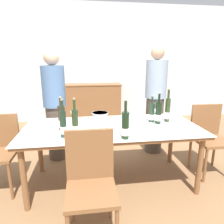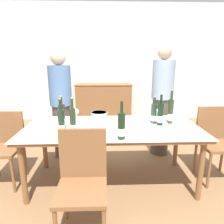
{
  "view_description": "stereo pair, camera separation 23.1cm",
  "coord_description": "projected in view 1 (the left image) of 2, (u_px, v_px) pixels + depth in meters",
  "views": [
    {
      "loc": [
        -0.31,
        -2.22,
        1.49
      ],
      "look_at": [
        0.0,
        0.0,
        0.91
      ],
      "focal_mm": 32.0,
      "sensor_mm": 36.0,
      "label": 1
    },
    {
      "loc": [
        -0.08,
        -2.24,
        1.49
      ],
      "look_at": [
        0.0,
        0.0,
        0.91
      ],
      "focal_mm": 32.0,
      "sensor_mm": 36.0,
      "label": 2
    }
  ],
  "objects": [
    {
      "name": "wine_glass_4",
      "position": [
        169.0,
        112.0,
        2.69
      ],
      "size": [
        0.07,
        0.07,
        0.13
      ],
      "color": "white",
      "rests_on": "dining_table"
    },
    {
      "name": "wine_bottle_2",
      "position": [
        158.0,
        113.0,
        2.45
      ],
      "size": [
        0.07,
        0.07,
        0.39
      ],
      "color": "black",
      "rests_on": "dining_table"
    },
    {
      "name": "wine_glass_3",
      "position": [
        73.0,
        113.0,
        2.62
      ],
      "size": [
        0.07,
        0.07,
        0.14
      ],
      "color": "white",
      "rests_on": "dining_table"
    },
    {
      "name": "sideboard_cabinet",
      "position": [
        93.0,
        103.0,
        4.87
      ],
      "size": [
        1.36,
        0.46,
        0.94
      ],
      "color": "brown",
      "rests_on": "ground_plane"
    },
    {
      "name": "wine_bottle_4",
      "position": [
        152.0,
        113.0,
        2.52
      ],
      "size": [
        0.07,
        0.07,
        0.35
      ],
      "color": "#1E3323",
      "rests_on": "dining_table"
    },
    {
      "name": "dining_table",
      "position": [
        112.0,
        132.0,
        2.38
      ],
      "size": [
        2.06,
        0.95,
        0.73
      ],
      "color": "brown",
      "rests_on": "ground_plane"
    },
    {
      "name": "person_guest_left",
      "position": [
        155.0,
        101.0,
        3.19
      ],
      "size": [
        0.33,
        0.33,
        1.7
      ],
      "color": "#51473D",
      "rests_on": "ground_plane"
    },
    {
      "name": "wine_glass_2",
      "position": [
        178.0,
        121.0,
        2.23
      ],
      "size": [
        0.07,
        0.07,
        0.15
      ],
      "color": "white",
      "rests_on": "dining_table"
    },
    {
      "name": "back_wall",
      "position": [
        96.0,
        64.0,
        4.93
      ],
      "size": [
        8.0,
        0.1,
        2.8
      ],
      "color": "silver",
      "rests_on": "ground_plane"
    },
    {
      "name": "wine_bottle_5",
      "position": [
        75.0,
        124.0,
        2.02
      ],
      "size": [
        0.07,
        0.07,
        0.41
      ],
      "color": "#28381E",
      "rests_on": "dining_table"
    },
    {
      "name": "wine_glass_0",
      "position": [
        153.0,
        111.0,
        2.71
      ],
      "size": [
        0.08,
        0.08,
        0.14
      ],
      "color": "white",
      "rests_on": "dining_table"
    },
    {
      "name": "ice_bucket",
      "position": [
        100.0,
        121.0,
        2.23
      ],
      "size": [
        0.18,
        0.18,
        0.2
      ],
      "color": "silver",
      "rests_on": "dining_table"
    },
    {
      "name": "wine_bottle_1",
      "position": [
        63.0,
        124.0,
        2.02
      ],
      "size": [
        0.07,
        0.07,
        0.4
      ],
      "color": "#1E3323",
      "rests_on": "dining_table"
    },
    {
      "name": "wine_bottle_6",
      "position": [
        125.0,
        126.0,
        1.97
      ],
      "size": [
        0.08,
        0.08,
        0.39
      ],
      "color": "black",
      "rests_on": "dining_table"
    },
    {
      "name": "wine_bottle_3",
      "position": [
        167.0,
        110.0,
        2.52
      ],
      "size": [
        0.06,
        0.06,
        0.43
      ],
      "color": "#28381E",
      "rests_on": "dining_table"
    },
    {
      "name": "person_host",
      "position": [
        55.0,
        106.0,
        2.97
      ],
      "size": [
        0.33,
        0.33,
        1.64
      ],
      "color": "#51473D",
      "rests_on": "ground_plane"
    },
    {
      "name": "chair_near_front",
      "position": [
        91.0,
        177.0,
        1.71
      ],
      "size": [
        0.42,
        0.42,
        0.92
      ],
      "color": "brown",
      "rests_on": "ground_plane"
    },
    {
      "name": "ground_plane",
      "position": [
        112.0,
        181.0,
        2.55
      ],
      "size": [
        12.0,
        12.0,
        0.0
      ],
      "primitive_type": "plane",
      "color": "olive"
    },
    {
      "name": "wine_bottle_0",
      "position": [
        62.0,
        119.0,
        2.22
      ],
      "size": [
        0.08,
        0.08,
        0.38
      ],
      "color": "#332314",
      "rests_on": "dining_table"
    },
    {
      "name": "wine_glass_1",
      "position": [
        119.0,
        119.0,
        2.31
      ],
      "size": [
        0.07,
        0.07,
        0.15
      ],
      "color": "white",
      "rests_on": "dining_table"
    },
    {
      "name": "chair_right_end",
      "position": [
        209.0,
        134.0,
        2.67
      ],
      "size": [
        0.42,
        0.42,
        0.92
      ],
      "color": "brown",
      "rests_on": "ground_plane"
    }
  ]
}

